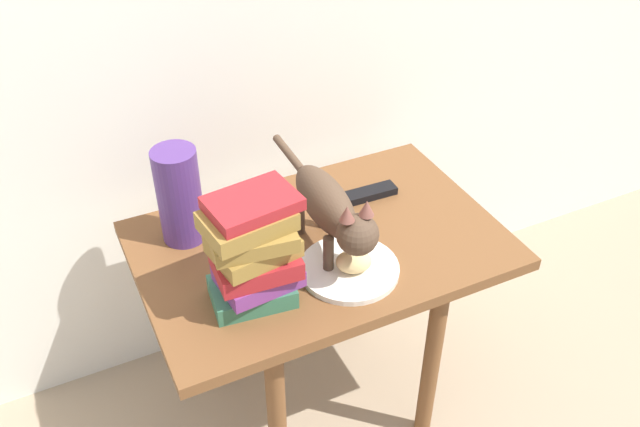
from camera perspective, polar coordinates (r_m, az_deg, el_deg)
The scene contains 8 objects.
ground_plane at distance 2.06m, azimuth -0.00°, elevation -15.25°, with size 6.00×6.00×0.00m, color gray.
side_table at distance 1.68m, azimuth -0.00°, elevation -4.49°, with size 0.86×0.57×0.60m.
plate at distance 1.54m, azimuth 2.45°, elevation -4.62°, with size 0.22×0.22×0.01m, color silver.
bread_roll at distance 1.51m, azimuth 2.84°, elevation -4.01°, with size 0.08×0.06×0.05m, color #E0BC7A.
cat at distance 1.50m, azimuth 0.87°, elevation 0.42°, with size 0.10×0.48×0.23m.
book_stack at distance 1.40m, azimuth -5.59°, elevation -3.23°, with size 0.20×0.16×0.26m.
green_vase at distance 1.60m, azimuth -11.64°, elevation 1.47°, with size 0.10×0.10×0.24m, color #4C2D72.
tv_remote at distance 1.76m, azimuth 4.04°, elevation 1.66°, with size 0.15×0.04×0.02m, color black.
Camera 1 is at (-0.54, -1.13, 1.63)m, focal length 38.43 mm.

